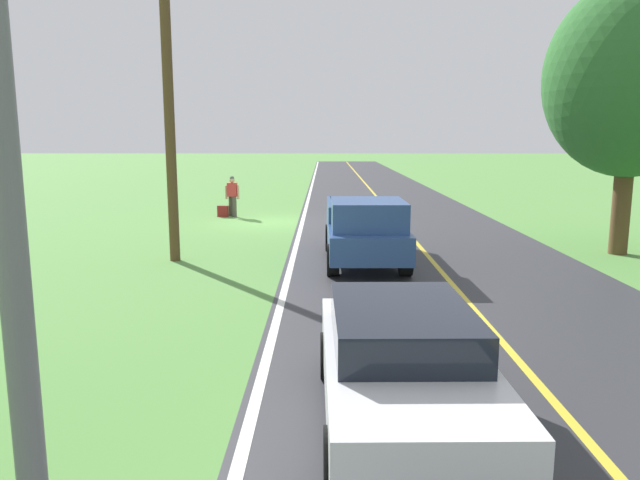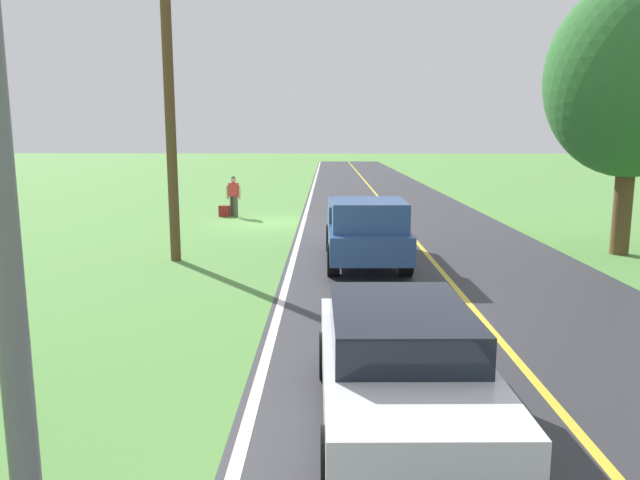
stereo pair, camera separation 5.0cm
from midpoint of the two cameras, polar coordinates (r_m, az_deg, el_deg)
ground_plane at (r=24.12m, az=-4.80°, el=1.68°), size 200.00×200.00×0.00m
road_surface at (r=24.20m, az=7.49°, el=1.66°), size 8.15×120.00×0.00m
lane_edge_line at (r=24.03m, az=-1.77°, el=1.69°), size 0.16×117.60×0.00m
lane_centre_line at (r=24.20m, az=7.49°, el=1.67°), size 0.14×117.60×0.00m
hitchhiker_walking at (r=25.99m, az=-8.41°, el=4.37°), size 0.62×0.53×1.75m
suitcase_carried at (r=26.09m, az=-9.31°, el=2.73°), size 0.48×0.24×0.48m
pickup_truck_passing at (r=16.14m, az=4.24°, el=1.10°), size 2.14×5.42×1.82m
tree_far_side_near at (r=19.45m, az=27.60°, el=13.49°), size 4.84×4.84×7.82m
sedan_ahead_same_lane at (r=7.33m, az=7.67°, el=-11.49°), size 1.99×4.43×1.41m
utility_pole_roadside at (r=16.84m, az=-14.27°, el=11.15°), size 0.28×0.28×7.77m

